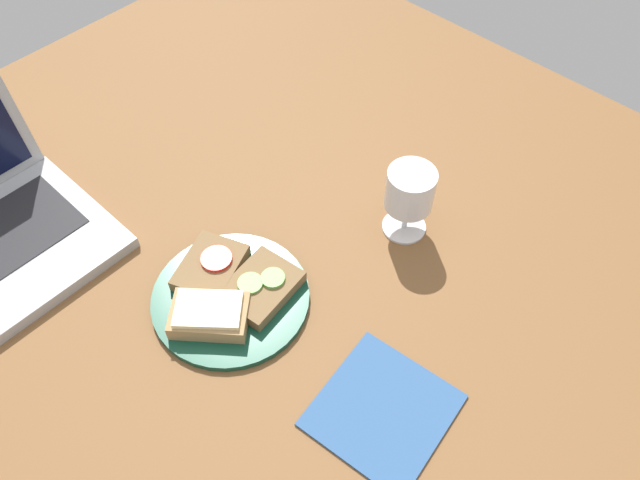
# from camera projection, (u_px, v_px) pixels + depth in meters

# --- Properties ---
(wooden_table) EXTENTS (1.40, 1.40, 0.03)m
(wooden_table) POSITION_uv_depth(u_px,v_px,m) (259.00, 283.00, 0.89)
(wooden_table) COLOR brown
(wooden_table) RESTS_ON ground
(plate) EXTENTS (0.22, 0.22, 0.01)m
(plate) POSITION_uv_depth(u_px,v_px,m) (228.00, 296.00, 0.86)
(plate) COLOR #144733
(plate) RESTS_ON wooden_table
(sandwich_with_cheese) EXTENTS (0.12, 0.12, 0.03)m
(sandwich_with_cheese) POSITION_uv_depth(u_px,v_px,m) (209.00, 314.00, 0.82)
(sandwich_with_cheese) COLOR #A88456
(sandwich_with_cheese) RESTS_ON plate
(sandwich_with_cucumber) EXTENTS (0.11, 0.09, 0.02)m
(sandwich_with_cucumber) POSITION_uv_depth(u_px,v_px,m) (261.00, 287.00, 0.85)
(sandwich_with_cucumber) COLOR brown
(sandwich_with_cucumber) RESTS_ON plate
(sandwich_with_tomato) EXTENTS (0.12, 0.11, 0.02)m
(sandwich_with_tomato) POSITION_uv_depth(u_px,v_px,m) (211.00, 267.00, 0.87)
(sandwich_with_tomato) COLOR brown
(sandwich_with_tomato) RESTS_ON plate
(wine_glass) EXTENTS (0.07, 0.07, 0.12)m
(wine_glass) POSITION_uv_depth(u_px,v_px,m) (410.00, 192.00, 0.87)
(wine_glass) COLOR white
(wine_glass) RESTS_ON wooden_table
(napkin) EXTENTS (0.17, 0.17, 0.00)m
(napkin) POSITION_uv_depth(u_px,v_px,m) (383.00, 410.00, 0.76)
(napkin) COLOR #33598C
(napkin) RESTS_ON wooden_table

